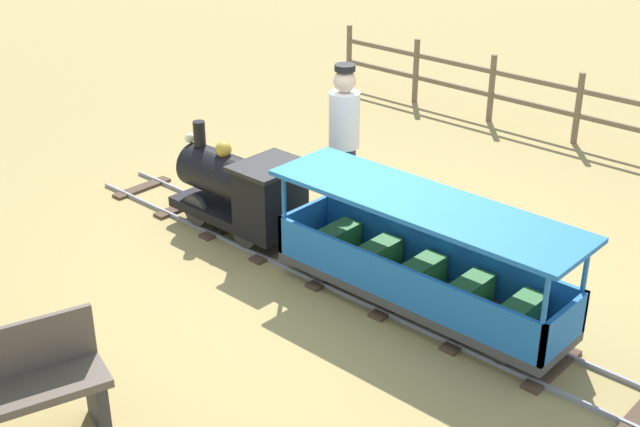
% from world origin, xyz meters
% --- Properties ---
extents(ground_plane, '(60.00, 60.00, 0.00)m').
position_xyz_m(ground_plane, '(0.00, 0.00, 0.00)').
color(ground_plane, '#A38C51').
extents(track, '(0.69, 6.40, 0.04)m').
position_xyz_m(track, '(0.00, 0.00, 0.02)').
color(track, gray).
rests_on(track, ground_plane).
extents(locomotive, '(0.65, 1.44, 0.99)m').
position_xyz_m(locomotive, '(0.00, 1.22, 0.48)').
color(locomotive, black).
rests_on(locomotive, ground_plane).
extents(passenger_car, '(0.75, 2.70, 0.97)m').
position_xyz_m(passenger_car, '(0.00, -0.90, 0.42)').
color(passenger_car, '#3F3F3F').
rests_on(passenger_car, ground_plane).
extents(conductor_person, '(0.30, 0.30, 1.62)m').
position_xyz_m(conductor_person, '(0.90, 0.70, 0.96)').
color(conductor_person, '#282D47').
rests_on(conductor_person, ground_plane).
extents(park_bench, '(1.36, 0.78, 0.82)m').
position_xyz_m(park_bench, '(-3.13, 0.09, 0.42)').
color(park_bench, brown).
rests_on(park_bench, ground_plane).
extents(fence_section, '(0.08, 7.48, 0.90)m').
position_xyz_m(fence_section, '(4.51, 0.00, 0.48)').
color(fence_section, '#756047').
rests_on(fence_section, ground_plane).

